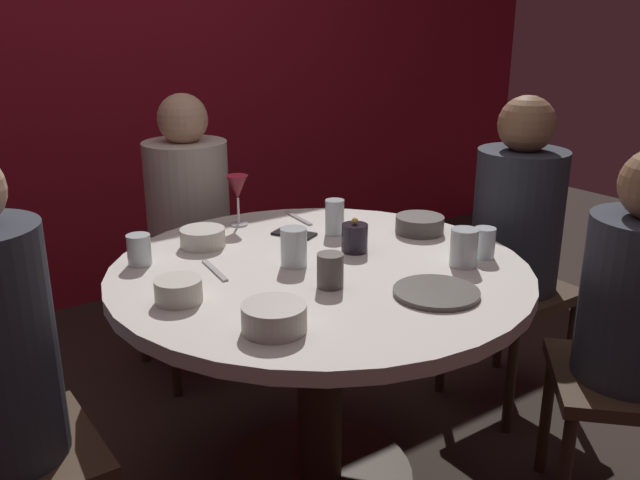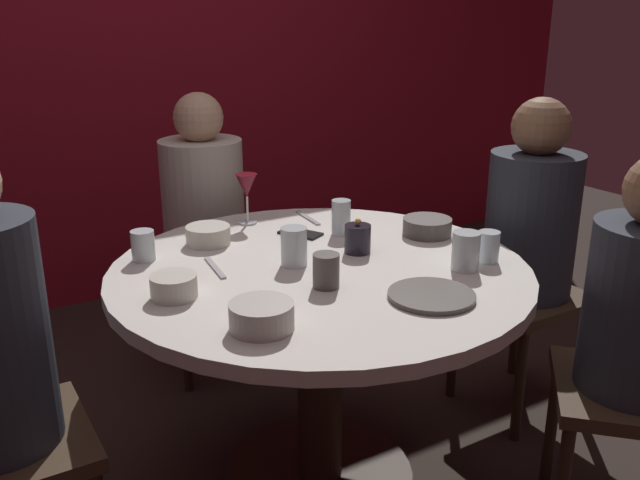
% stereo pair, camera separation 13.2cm
% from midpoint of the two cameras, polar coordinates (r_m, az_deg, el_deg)
% --- Properties ---
extents(ground_plane, '(8.00, 8.00, 0.00)m').
position_cam_midpoint_polar(ground_plane, '(2.35, -1.70, -19.38)').
color(ground_plane, '#2D231E').
extents(back_wall, '(6.00, 0.10, 2.60)m').
position_cam_midpoint_polar(back_wall, '(3.60, -19.49, 15.28)').
color(back_wall, maroon).
rests_on(back_wall, ground).
extents(dining_table, '(1.23, 1.23, 0.74)m').
position_cam_midpoint_polar(dining_table, '(2.05, -1.85, -6.68)').
color(dining_table, silver).
rests_on(dining_table, ground).
extents(seated_diner_back, '(0.40, 0.40, 1.16)m').
position_cam_midpoint_polar(seated_diner_back, '(2.76, -12.35, 2.82)').
color(seated_diner_back, '#3F2D1E').
rests_on(seated_diner_back, ground).
extents(seated_diner_right, '(0.40, 0.40, 1.18)m').
position_cam_midpoint_polar(seated_diner_right, '(2.55, 14.82, 1.56)').
color(seated_diner_right, '#3F2D1E').
rests_on(seated_diner_right, ground).
extents(seated_diner_front_right, '(0.57, 0.57, 1.12)m').
position_cam_midpoint_polar(seated_diner_front_right, '(2.02, 23.48, -4.77)').
color(seated_diner_front_right, '#3F2D1E').
rests_on(seated_diner_front_right, ground).
extents(candle_holder, '(0.08, 0.08, 0.11)m').
position_cam_midpoint_polar(candle_holder, '(2.09, 1.12, 0.17)').
color(candle_holder, black).
rests_on(candle_holder, dining_table).
extents(wine_glass, '(0.08, 0.08, 0.18)m').
position_cam_midpoint_polar(wine_glass, '(2.35, -8.63, 4.21)').
color(wine_glass, silver).
rests_on(wine_glass, dining_table).
extents(dinner_plate, '(0.23, 0.23, 0.01)m').
position_cam_midpoint_polar(dinner_plate, '(1.80, 7.66, -4.41)').
color(dinner_plate, '#4C4742').
rests_on(dinner_plate, dining_table).
extents(cell_phone, '(0.13, 0.16, 0.01)m').
position_cam_midpoint_polar(cell_phone, '(2.26, -3.86, 0.50)').
color(cell_phone, black).
rests_on(cell_phone, dining_table).
extents(bowl_serving_large, '(0.15, 0.15, 0.06)m').
position_cam_midpoint_polar(bowl_serving_large, '(1.59, -6.26, -6.52)').
color(bowl_serving_large, '#B2ADA3').
rests_on(bowl_serving_large, dining_table).
extents(bowl_salad_center, '(0.14, 0.14, 0.06)m').
position_cam_midpoint_polar(bowl_salad_center, '(2.18, -11.53, 0.19)').
color(bowl_salad_center, beige).
rests_on(bowl_salad_center, dining_table).
extents(bowl_small_white, '(0.16, 0.16, 0.06)m').
position_cam_midpoint_polar(bowl_small_white, '(2.29, 6.73, 1.29)').
color(bowl_small_white, '#4C4742').
rests_on(bowl_small_white, dining_table).
extents(bowl_sauce_side, '(0.12, 0.12, 0.06)m').
position_cam_midpoint_polar(bowl_sauce_side, '(1.79, -13.87, -4.15)').
color(bowl_sauce_side, beige).
rests_on(bowl_sauce_side, dining_table).
extents(cup_near_candle, '(0.07, 0.07, 0.09)m').
position_cam_midpoint_polar(cup_near_candle, '(1.82, -1.21, -2.59)').
color(cup_near_candle, '#4C4742').
rests_on(cup_near_candle, dining_table).
extents(cup_by_left_diner, '(0.06, 0.06, 0.12)m').
position_cam_midpoint_polar(cup_by_left_diner, '(2.25, -0.44, 1.92)').
color(cup_by_left_diner, silver).
rests_on(cup_by_left_diner, dining_table).
extents(cup_by_right_diner, '(0.08, 0.08, 0.11)m').
position_cam_midpoint_polar(cup_by_right_diner, '(1.97, -4.13, -0.62)').
color(cup_by_right_diner, silver).
rests_on(cup_by_right_diner, dining_table).
extents(cup_center_front, '(0.07, 0.07, 0.09)m').
position_cam_midpoint_polar(cup_center_front, '(2.06, -16.71, -0.81)').
color(cup_center_front, silver).
rests_on(cup_center_front, dining_table).
extents(cup_far_edge, '(0.08, 0.08, 0.11)m').
position_cam_midpoint_polar(cup_far_edge, '(1.99, 10.15, -0.66)').
color(cup_far_edge, silver).
rests_on(cup_far_edge, dining_table).
extents(cup_beside_wine, '(0.06, 0.06, 0.09)m').
position_cam_midpoint_polar(cup_beside_wine, '(2.08, 11.87, -0.26)').
color(cup_beside_wine, silver).
rests_on(cup_beside_wine, dining_table).
extents(fork_near_plate, '(0.04, 0.18, 0.01)m').
position_cam_midpoint_polar(fork_near_plate, '(1.97, -10.72, -2.53)').
color(fork_near_plate, '#B7B7BC').
rests_on(fork_near_plate, dining_table).
extents(knife_near_plate, '(0.03, 0.18, 0.01)m').
position_cam_midpoint_polar(knife_near_plate, '(2.43, -3.38, 1.82)').
color(knife_near_plate, '#B7B7BC').
rests_on(knife_near_plate, dining_table).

